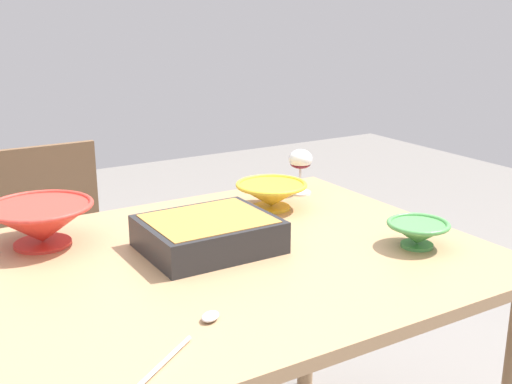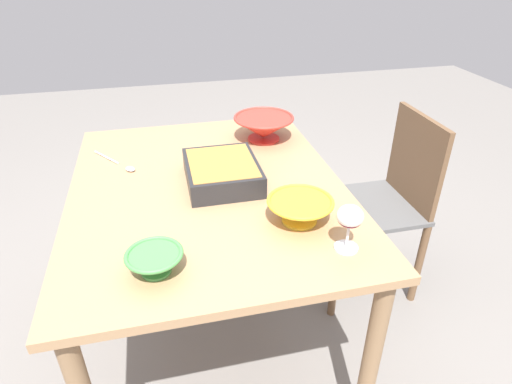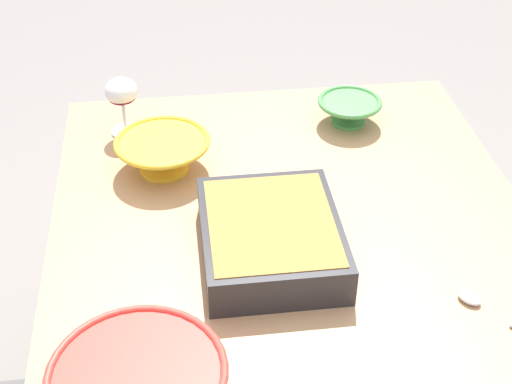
{
  "view_description": "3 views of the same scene",
  "coord_description": "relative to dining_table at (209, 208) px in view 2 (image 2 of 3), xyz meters",
  "views": [
    {
      "loc": [
        0.67,
        1.25,
        1.35
      ],
      "look_at": [
        -0.18,
        -0.14,
        0.87
      ],
      "focal_mm": 44.95,
      "sensor_mm": 36.0,
      "label": 1
    },
    {
      "loc": [
        -1.34,
        0.14,
        1.54
      ],
      "look_at": [
        -0.16,
        -0.14,
        0.83
      ],
      "focal_mm": 30.13,
      "sensor_mm": 36.0,
      "label": 2
    },
    {
      "loc": [
        1.03,
        -0.21,
        1.7
      ],
      "look_at": [
        -0.15,
        -0.07,
        0.81
      ],
      "focal_mm": 50.93,
      "sensor_mm": 36.0,
      "label": 3
    }
  ],
  "objects": [
    {
      "name": "dining_table",
      "position": [
        0.0,
        0.0,
        0.0
      ],
      "size": [
        1.23,
        0.96,
        0.78
      ],
      "color": "tan",
      "rests_on": "ground_plane"
    },
    {
      "name": "serving_bowl",
      "position": [
        -0.29,
        -0.25,
        0.14
      ],
      "size": [
        0.21,
        0.21,
        0.08
      ],
      "color": "yellow",
      "rests_on": "dining_table"
    },
    {
      "name": "chair",
      "position": [
        0.19,
        -0.84,
        -0.19
      ],
      "size": [
        0.41,
        0.46,
        0.89
      ],
      "color": "#595959",
      "rests_on": "ground_plane"
    },
    {
      "name": "mixing_bowl",
      "position": [
        -0.43,
        0.19,
        0.14
      ],
      "size": [
        0.15,
        0.15,
        0.06
      ],
      "color": "#4C994C",
      "rests_on": "dining_table"
    },
    {
      "name": "wine_glass",
      "position": [
        -0.46,
        -0.34,
        0.2
      ],
      "size": [
        0.07,
        0.07,
        0.14
      ],
      "color": "white",
      "rests_on": "dining_table"
    },
    {
      "name": "ground_plane",
      "position": [
        0.0,
        0.0,
        -0.68
      ],
      "size": [
        8.0,
        8.0,
        0.0
      ],
      "primitive_type": "plane",
      "color": "gray"
    },
    {
      "name": "casserole_dish",
      "position": [
        0.01,
        -0.06,
        0.14
      ],
      "size": [
        0.31,
        0.25,
        0.08
      ],
      "color": "#262628",
      "rests_on": "dining_table"
    },
    {
      "name": "small_bowl",
      "position": [
        0.35,
        -0.3,
        0.16
      ],
      "size": [
        0.26,
        0.26,
        0.11
      ],
      "color": "red",
      "rests_on": "dining_table"
    },
    {
      "name": "serving_spoon",
      "position": [
        0.23,
        0.31,
        0.11
      ],
      "size": [
        0.23,
        0.17,
        0.01
      ],
      "color": "silver",
      "rests_on": "dining_table"
    }
  ]
}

